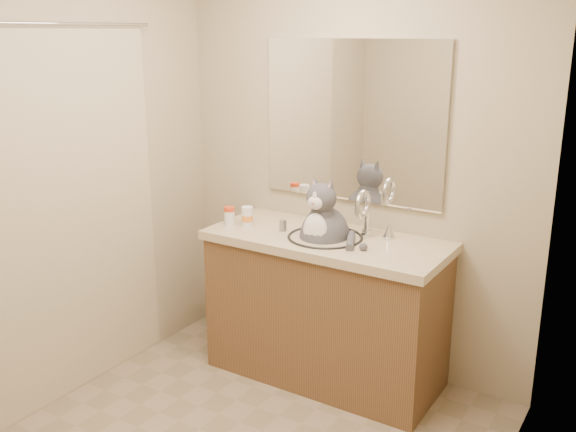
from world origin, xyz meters
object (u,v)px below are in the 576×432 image
object	(u,v)px
grey_canister	(283,225)
cat	(324,234)
pill_bottle_orange	(247,217)
pill_bottle_redcap	(229,216)

from	to	relation	value
grey_canister	cat	bearing A→B (deg)	5.87
pill_bottle_orange	grey_canister	distance (m)	0.23
cat	pill_bottle_orange	bearing A→B (deg)	-173.40
cat	grey_canister	world-z (taller)	cat
cat	pill_bottle_redcap	bearing A→B (deg)	-170.47
pill_bottle_redcap	grey_canister	xyz separation A→B (m)	(0.33, 0.06, -0.02)
grey_canister	pill_bottle_orange	bearing A→B (deg)	-174.61
cat	pill_bottle_orange	size ratio (longest dim) A/B	4.84
pill_bottle_orange	grey_canister	xyz separation A→B (m)	(0.23, 0.02, -0.02)
cat	grey_canister	xyz separation A→B (m)	(-0.25, -0.03, 0.02)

